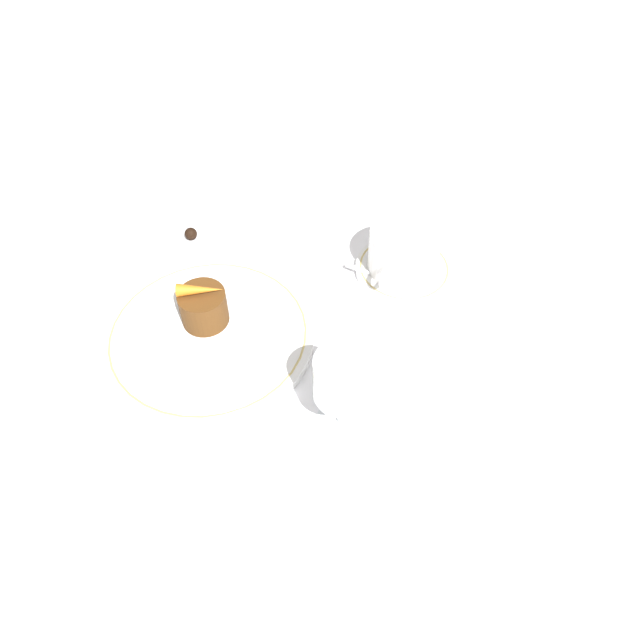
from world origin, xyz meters
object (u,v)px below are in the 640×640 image
at_px(fork, 127,444).
at_px(dinner_plate, 209,336).
at_px(wine_glass, 343,383).
at_px(dessert_cake, 204,307).
at_px(coffee_cup, 404,250).

bearing_deg(fork, dinner_plate, -176.54).
bearing_deg(dinner_plate, fork, 3.46).
xyz_separation_m(wine_glass, dessert_cake, (-0.04, -0.23, -0.04)).
distance_m(wine_glass, dessert_cake, 0.23).
bearing_deg(coffee_cup, dinner_plate, -34.41).
height_order(coffee_cup, fork, coffee_cup).
xyz_separation_m(dinner_plate, fork, (0.17, 0.01, -0.01)).
relative_size(dinner_plate, dessert_cake, 4.45).
bearing_deg(fork, coffee_cup, 159.57).
distance_m(coffee_cup, fork, 0.44).
relative_size(dinner_plate, fork, 1.59).
height_order(dinner_plate, dessert_cake, dessert_cake).
bearing_deg(wine_glass, dessert_cake, -100.32).
bearing_deg(coffee_cup, dessert_cake, -39.10).
height_order(coffee_cup, wine_glass, wine_glass).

